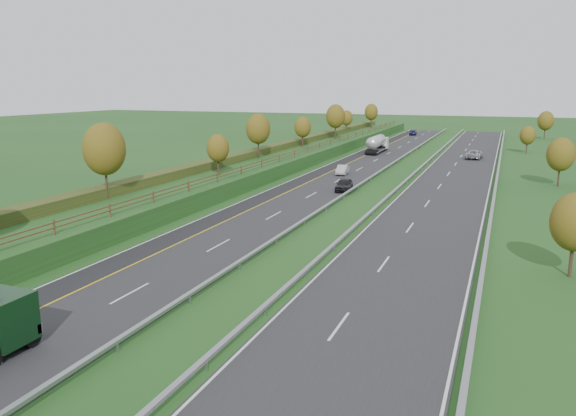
% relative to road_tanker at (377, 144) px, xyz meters
% --- Properties ---
extents(ground, '(400.00, 400.00, 0.00)m').
position_rel_road_tanker_xyz_m(ground, '(9.20, -40.13, -1.86)').
color(ground, '#1B4619').
rests_on(ground, ground).
extents(near_carriageway, '(10.50, 200.00, 0.04)m').
position_rel_road_tanker_xyz_m(near_carriageway, '(1.20, -35.13, -1.84)').
color(near_carriageway, '#242427').
rests_on(near_carriageway, ground).
extents(far_carriageway, '(10.50, 200.00, 0.04)m').
position_rel_road_tanker_xyz_m(far_carriageway, '(17.70, -35.13, -1.84)').
color(far_carriageway, '#242427').
rests_on(far_carriageway, ground).
extents(hard_shoulder, '(3.00, 200.00, 0.04)m').
position_rel_road_tanker_xyz_m(hard_shoulder, '(-2.55, -35.13, -1.84)').
color(hard_shoulder, black).
rests_on(hard_shoulder, ground).
extents(lane_markings, '(26.75, 200.00, 0.01)m').
position_rel_road_tanker_xyz_m(lane_markings, '(7.60, -35.25, -1.81)').
color(lane_markings, silver).
rests_on(lane_markings, near_carriageway).
extents(embankment_left, '(12.00, 200.00, 2.00)m').
position_rel_road_tanker_xyz_m(embankment_left, '(-11.80, -35.13, -0.86)').
color(embankment_left, '#1B4619').
rests_on(embankment_left, ground).
extents(hedge_left, '(2.20, 180.00, 1.10)m').
position_rel_road_tanker_xyz_m(hedge_left, '(-13.80, -35.13, 0.69)').
color(hedge_left, '#2A3917').
rests_on(hedge_left, embankment_left).
extents(fence_left, '(0.12, 189.06, 1.20)m').
position_rel_road_tanker_xyz_m(fence_left, '(-7.30, -35.54, 0.87)').
color(fence_left, '#422B19').
rests_on(fence_left, embankment_left).
extents(median_barrier_near, '(0.32, 200.00, 0.71)m').
position_rel_road_tanker_xyz_m(median_barrier_near, '(6.90, -35.13, -1.25)').
color(median_barrier_near, gray).
rests_on(median_barrier_near, ground).
extents(median_barrier_far, '(0.32, 200.00, 0.71)m').
position_rel_road_tanker_xyz_m(median_barrier_far, '(12.00, -35.13, -1.25)').
color(median_barrier_far, gray).
rests_on(median_barrier_far, ground).
extents(outer_barrier_far, '(0.32, 200.00, 0.71)m').
position_rel_road_tanker_xyz_m(outer_barrier_far, '(23.50, -35.13, -1.25)').
color(outer_barrier_far, gray).
rests_on(outer_barrier_far, ground).
extents(trees_left, '(6.64, 164.30, 7.66)m').
position_rel_road_tanker_xyz_m(trees_left, '(-11.44, -38.50, 4.51)').
color(trees_left, '#2D2116').
rests_on(trees_left, embankment_left).
extents(trees_far, '(8.45, 118.60, 7.12)m').
position_rel_road_tanker_xyz_m(trees_far, '(31.00, -5.92, 2.38)').
color(trees_far, '#2D2116').
rests_on(trees_far, ground).
extents(road_tanker, '(2.40, 11.22, 3.46)m').
position_rel_road_tanker_xyz_m(road_tanker, '(0.00, 0.00, 0.00)').
color(road_tanker, silver).
rests_on(road_tanker, near_carriageway).
extents(car_dark_near, '(2.43, 4.88, 1.60)m').
position_rel_road_tanker_xyz_m(car_dark_near, '(5.37, -43.70, -1.02)').
color(car_dark_near, black).
rests_on(car_dark_near, near_carriageway).
extents(car_silver_mid, '(1.92, 4.39, 1.40)m').
position_rel_road_tanker_xyz_m(car_silver_mid, '(1.38, -30.46, -1.12)').
color(car_silver_mid, '#AFB0B4').
rests_on(car_silver_mid, near_carriageway).
extents(car_small_far, '(2.31, 4.75, 1.33)m').
position_rel_road_tanker_xyz_m(car_small_far, '(0.08, 45.26, -1.16)').
color(car_small_far, '#161543').
rests_on(car_small_far, near_carriageway).
extents(car_oncoming, '(3.10, 5.99, 1.61)m').
position_rel_road_tanker_xyz_m(car_oncoming, '(18.96, -3.22, -1.02)').
color(car_oncoming, '#9E9EA2').
rests_on(car_oncoming, far_carriageway).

